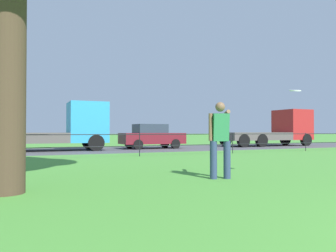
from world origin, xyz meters
name	(u,v)px	position (x,y,z in m)	size (l,w,h in m)	color
street_strip	(109,150)	(0.00, 18.68, 0.00)	(80.00, 6.77, 0.01)	#4C4C51
park_fence	(140,141)	(0.00, 13.11, 0.67)	(28.98, 0.04, 1.00)	black
person_thrower	(220,137)	(-0.52, 5.99, 0.94)	(0.66, 0.73, 1.74)	navy
frisbee	(295,91)	(1.28, 5.53, 2.05)	(0.35, 0.35, 0.07)	white
flatbed_truck_right	(60,129)	(-2.68, 18.93, 1.22)	(7.34, 2.52, 2.75)	#2D99D1
car_maroon_left	(152,136)	(2.86, 19.08, 0.78)	(4.03, 1.87, 1.54)	maroon
flatbed_truck_center	(278,130)	(13.11, 19.06, 1.22)	(7.32, 2.47, 2.75)	#B22323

